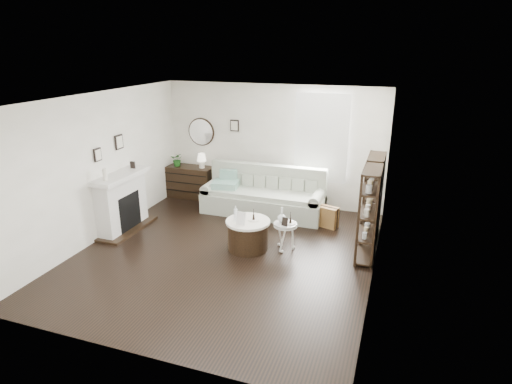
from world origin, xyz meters
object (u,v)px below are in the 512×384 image
at_px(sofa, 264,198).
at_px(dresser, 190,182).
at_px(drum_table, 248,234).
at_px(pedestal_table, 285,225).

height_order(sofa, dresser, sofa).
bearing_deg(sofa, dresser, 168.93).
bearing_deg(dresser, sofa, -11.07).
relative_size(drum_table, pedestal_table, 1.56).
xyz_separation_m(sofa, pedestal_table, (0.91, -1.58, 0.13)).
distance_m(sofa, drum_table, 1.80).
bearing_deg(dresser, pedestal_table, -34.11).
distance_m(drum_table, pedestal_table, 0.69).
relative_size(sofa, drum_table, 3.31).
height_order(dresser, pedestal_table, dresser).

